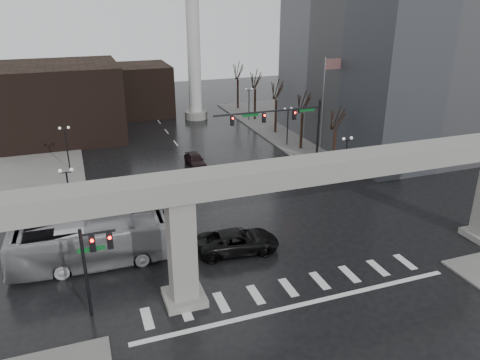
{
  "coord_description": "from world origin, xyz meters",
  "views": [
    {
      "loc": [
        -12.22,
        -25.1,
        18.63
      ],
      "look_at": [
        -0.23,
        8.09,
        4.5
      ],
      "focal_mm": 35.0,
      "sensor_mm": 36.0,
      "label": 1
    }
  ],
  "objects_px": {
    "signal_mast_arm": "(287,122)",
    "pickup_truck": "(238,241)",
    "city_bus": "(94,245)",
    "far_car": "(195,160)"
  },
  "relations": [
    {
      "from": "signal_mast_arm",
      "to": "pickup_truck",
      "type": "relative_size",
      "value": 1.9
    },
    {
      "from": "pickup_truck",
      "to": "city_bus",
      "type": "height_order",
      "value": "city_bus"
    },
    {
      "from": "pickup_truck",
      "to": "far_car",
      "type": "bearing_deg",
      "value": 0.68
    },
    {
      "from": "pickup_truck",
      "to": "city_bus",
      "type": "distance_m",
      "value": 10.59
    },
    {
      "from": "signal_mast_arm",
      "to": "city_bus",
      "type": "height_order",
      "value": "signal_mast_arm"
    },
    {
      "from": "city_bus",
      "to": "pickup_truck",
      "type": "bearing_deg",
      "value": -97.26
    },
    {
      "from": "signal_mast_arm",
      "to": "city_bus",
      "type": "relative_size",
      "value": 1.0
    },
    {
      "from": "signal_mast_arm",
      "to": "pickup_truck",
      "type": "xyz_separation_m",
      "value": [
        -10.63,
        -14.11,
        -4.94
      ]
    },
    {
      "from": "pickup_truck",
      "to": "signal_mast_arm",
      "type": "bearing_deg",
      "value": -31.08
    },
    {
      "from": "city_bus",
      "to": "signal_mast_arm",
      "type": "bearing_deg",
      "value": -57.4
    }
  ]
}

